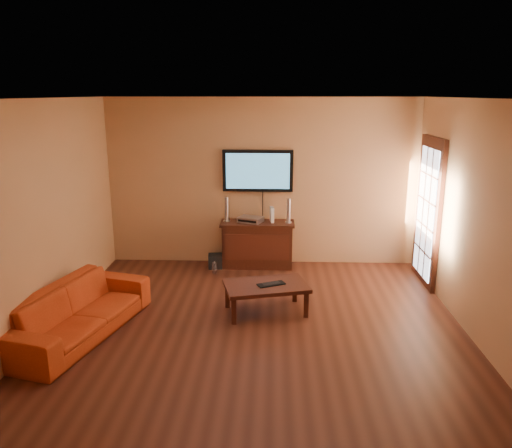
{
  "coord_description": "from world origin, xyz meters",
  "views": [
    {
      "loc": [
        0.2,
        -5.48,
        2.76
      ],
      "look_at": [
        -0.03,
        0.8,
        1.1
      ],
      "focal_mm": 35.0,
      "sensor_mm": 36.0,
      "label": 1
    }
  ],
  "objects_px": {
    "media_console": "(257,244)",
    "sofa": "(77,303)",
    "speaker_right": "(289,212)",
    "coffee_table": "(266,288)",
    "game_console": "(272,215)",
    "bottle": "(214,268)",
    "television": "(258,171)",
    "keyboard": "(271,284)",
    "speaker_left": "(227,210)",
    "av_receiver": "(251,219)",
    "subwoofer": "(215,261)"
  },
  "relations": [
    {
      "from": "media_console",
      "to": "sofa",
      "type": "distance_m",
      "value": 3.19
    },
    {
      "from": "sofa",
      "to": "speaker_right",
      "type": "xyz_separation_m",
      "value": [
        2.51,
        2.46,
        0.53
      ]
    },
    {
      "from": "coffee_table",
      "to": "game_console",
      "type": "relative_size",
      "value": 4.8
    },
    {
      "from": "bottle",
      "to": "game_console",
      "type": "bearing_deg",
      "value": 24.2
    },
    {
      "from": "television",
      "to": "sofa",
      "type": "relative_size",
      "value": 0.56
    },
    {
      "from": "keyboard",
      "to": "bottle",
      "type": "bearing_deg",
      "value": 122.47
    },
    {
      "from": "speaker_left",
      "to": "av_receiver",
      "type": "bearing_deg",
      "value": -4.43
    },
    {
      "from": "speaker_left",
      "to": "game_console",
      "type": "xyz_separation_m",
      "value": [
        0.73,
        -0.01,
        -0.06
      ]
    },
    {
      "from": "coffee_table",
      "to": "bottle",
      "type": "xyz_separation_m",
      "value": [
        -0.84,
        1.4,
        -0.24
      ]
    },
    {
      "from": "coffee_table",
      "to": "speaker_left",
      "type": "bearing_deg",
      "value": 110.24
    },
    {
      "from": "subwoofer",
      "to": "bottle",
      "type": "relative_size",
      "value": 1.11
    },
    {
      "from": "speaker_left",
      "to": "keyboard",
      "type": "relative_size",
      "value": 1.04
    },
    {
      "from": "speaker_left",
      "to": "sofa",
      "type": "bearing_deg",
      "value": -121.01
    },
    {
      "from": "media_console",
      "to": "sofa",
      "type": "relative_size",
      "value": 0.59
    },
    {
      "from": "speaker_right",
      "to": "coffee_table",
      "type": "bearing_deg",
      "value": -100.51
    },
    {
      "from": "media_console",
      "to": "keyboard",
      "type": "bearing_deg",
      "value": -82.42
    },
    {
      "from": "media_console",
      "to": "coffee_table",
      "type": "distance_m",
      "value": 1.78
    },
    {
      "from": "coffee_table",
      "to": "sofa",
      "type": "relative_size",
      "value": 0.58
    },
    {
      "from": "sofa",
      "to": "av_receiver",
      "type": "xyz_separation_m",
      "value": [
        1.9,
        2.49,
        0.39
      ]
    },
    {
      "from": "media_console",
      "to": "television",
      "type": "xyz_separation_m",
      "value": [
        0.0,
        0.19,
        1.17
      ]
    },
    {
      "from": "coffee_table",
      "to": "keyboard",
      "type": "xyz_separation_m",
      "value": [
        0.07,
        -0.02,
        0.06
      ]
    },
    {
      "from": "sofa",
      "to": "coffee_table",
      "type": "bearing_deg",
      "value": -57.41
    },
    {
      "from": "bottle",
      "to": "keyboard",
      "type": "height_order",
      "value": "keyboard"
    },
    {
      "from": "keyboard",
      "to": "coffee_table",
      "type": "bearing_deg",
      "value": 166.04
    },
    {
      "from": "game_console",
      "to": "keyboard",
      "type": "xyz_separation_m",
      "value": [
        0.01,
        -1.82,
        -0.47
      ]
    },
    {
      "from": "sofa",
      "to": "subwoofer",
      "type": "distance_m",
      "value": 2.73
    },
    {
      "from": "television",
      "to": "speaker_left",
      "type": "relative_size",
      "value": 2.88
    },
    {
      "from": "television",
      "to": "speaker_right",
      "type": "distance_m",
      "value": 0.82
    },
    {
      "from": "coffee_table",
      "to": "game_console",
      "type": "xyz_separation_m",
      "value": [
        0.06,
        1.81,
        0.53
      ]
    },
    {
      "from": "television",
      "to": "sofa",
      "type": "xyz_separation_m",
      "value": [
        -2.01,
        -2.66,
        -1.15
      ]
    },
    {
      "from": "speaker_left",
      "to": "game_console",
      "type": "distance_m",
      "value": 0.73
    },
    {
      "from": "coffee_table",
      "to": "bottle",
      "type": "distance_m",
      "value": 1.65
    },
    {
      "from": "sofa",
      "to": "game_console",
      "type": "height_order",
      "value": "game_console"
    },
    {
      "from": "speaker_left",
      "to": "speaker_right",
      "type": "relative_size",
      "value": 1.0
    },
    {
      "from": "coffee_table",
      "to": "subwoofer",
      "type": "distance_m",
      "value": 1.89
    },
    {
      "from": "game_console",
      "to": "coffee_table",
      "type": "bearing_deg",
      "value": -101.28
    },
    {
      "from": "speaker_left",
      "to": "keyboard",
      "type": "height_order",
      "value": "speaker_left"
    },
    {
      "from": "av_receiver",
      "to": "bottle",
      "type": "distance_m",
      "value": 0.97
    },
    {
      "from": "media_console",
      "to": "speaker_right",
      "type": "xyz_separation_m",
      "value": [
        0.5,
        -0.01,
        0.55
      ]
    },
    {
      "from": "media_console",
      "to": "coffee_table",
      "type": "bearing_deg",
      "value": -84.47
    },
    {
      "from": "game_console",
      "to": "keyboard",
      "type": "height_order",
      "value": "game_console"
    },
    {
      "from": "av_receiver",
      "to": "keyboard",
      "type": "height_order",
      "value": "av_receiver"
    },
    {
      "from": "speaker_right",
      "to": "subwoofer",
      "type": "xyz_separation_m",
      "value": [
        -1.18,
        -0.09,
        -0.81
      ]
    },
    {
      "from": "television",
      "to": "subwoofer",
      "type": "height_order",
      "value": "television"
    },
    {
      "from": "sofa",
      "to": "bottle",
      "type": "relative_size",
      "value": 10.06
    },
    {
      "from": "media_console",
      "to": "game_console",
      "type": "distance_m",
      "value": 0.54
    },
    {
      "from": "speaker_left",
      "to": "subwoofer",
      "type": "distance_m",
      "value": 0.85
    },
    {
      "from": "sofa",
      "to": "bottle",
      "type": "height_order",
      "value": "sofa"
    },
    {
      "from": "coffee_table",
      "to": "sofa",
      "type": "bearing_deg",
      "value": -162.25
    },
    {
      "from": "television",
      "to": "av_receiver",
      "type": "distance_m",
      "value": 0.79
    }
  ]
}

